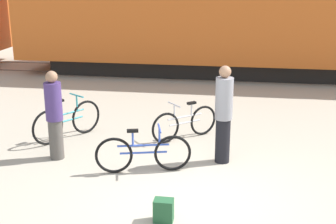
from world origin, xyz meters
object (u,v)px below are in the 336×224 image
at_px(bicycle_teal, 68,121).
at_px(backpack, 164,210).
at_px(bicycle_blue, 143,153).
at_px(bicycle_silver, 185,123).
at_px(person_in_purple, 54,115).
at_px(person_in_grey, 224,114).

xyz_separation_m(bicycle_teal, backpack, (2.57, -3.07, -0.22)).
relative_size(bicycle_blue, bicycle_silver, 1.32).
height_order(bicycle_blue, person_in_purple, person_in_purple).
bearing_deg(bicycle_teal, bicycle_blue, -36.40).
height_order(person_in_grey, person_in_purple, person_in_grey).
bearing_deg(person_in_purple, bicycle_teal, -73.53).
distance_m(bicycle_blue, bicycle_teal, 2.41).
xyz_separation_m(bicycle_blue, bicycle_silver, (0.52, 1.80, -0.01)).
distance_m(bicycle_blue, bicycle_silver, 1.87).
bearing_deg(bicycle_silver, backpack, -88.10).
height_order(bicycle_teal, backpack, bicycle_teal).
bearing_deg(person_in_purple, person_in_grey, -166.99).
distance_m(bicycle_blue, person_in_purple, 1.87).
xyz_separation_m(bicycle_teal, person_in_grey, (3.31, -0.76, 0.54)).
bearing_deg(person_in_grey, person_in_purple, -179.27).
xyz_separation_m(bicycle_blue, bicycle_teal, (-1.94, 1.43, 0.03)).
bearing_deg(person_in_grey, bicycle_teal, 162.04).
xyz_separation_m(bicycle_teal, person_in_purple, (0.18, -1.07, 0.48)).
height_order(bicycle_silver, person_in_grey, person_in_grey).
bearing_deg(person_in_grey, bicycle_blue, -158.71).
distance_m(person_in_purple, backpack, 3.20).
relative_size(person_in_grey, person_in_purple, 1.08).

